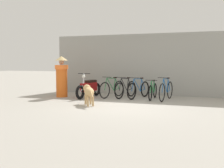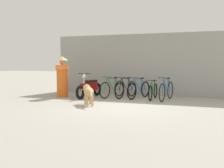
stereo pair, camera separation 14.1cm
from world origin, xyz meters
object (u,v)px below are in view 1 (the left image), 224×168
at_px(bicycle_2, 139,90).
at_px(bicycle_4, 166,91).
at_px(bicycle_3, 153,91).
at_px(bicycle_0, 112,89).
at_px(bicycle_1, 126,89).
at_px(stray_dog, 89,92).
at_px(person_in_robes, 62,76).
at_px(motorcycle, 89,88).

bearing_deg(bicycle_2, bicycle_4, 97.94).
bearing_deg(bicycle_3, bicycle_0, -89.55).
relative_size(bicycle_1, bicycle_2, 0.95).
bearing_deg(stray_dog, bicycle_0, -37.91).
relative_size(bicycle_3, stray_dog, 1.43).
bearing_deg(stray_dog, bicycle_1, -52.10).
height_order(bicycle_4, person_in_robes, person_in_robes).
distance_m(bicycle_2, stray_dog, 2.56).
bearing_deg(bicycle_3, person_in_robes, -81.40).
height_order(stray_dog, person_in_robes, person_in_robes).
xyz_separation_m(bicycle_1, motorcycle, (-1.49, -0.40, 0.05)).
bearing_deg(person_in_robes, stray_dog, 148.22).
bearing_deg(motorcycle, stray_dog, 31.03).
bearing_deg(motorcycle, bicycle_4, 101.83).
bearing_deg(bicycle_2, motorcycle, -60.30).
relative_size(bicycle_3, person_in_robes, 0.90).
bearing_deg(motorcycle, bicycle_0, 117.27).
distance_m(bicycle_0, bicycle_3, 1.73).
bearing_deg(bicycle_0, motorcycle, -51.10).
bearing_deg(person_in_robes, bicycle_4, -166.91).
xyz_separation_m(bicycle_0, bicycle_2, (1.12, 0.11, -0.01)).
xyz_separation_m(bicycle_1, stray_dog, (-0.71, -2.19, 0.10)).
height_order(bicycle_2, motorcycle, motorcycle).
bearing_deg(bicycle_0, bicycle_4, 106.87).
relative_size(bicycle_2, bicycle_4, 0.98).
relative_size(stray_dog, person_in_robes, 0.63).
distance_m(bicycle_0, stray_dog, 2.13).
bearing_deg(bicycle_0, stray_dog, 15.30).
xyz_separation_m(bicycle_0, person_in_robes, (-2.10, -0.51, 0.53)).
xyz_separation_m(bicycle_0, bicycle_1, (0.57, 0.07, -0.01)).
xyz_separation_m(motorcycle, stray_dog, (0.78, -1.79, 0.05)).
distance_m(bicycle_3, bicycle_4, 0.54).
relative_size(motorcycle, stray_dog, 1.75).
height_order(bicycle_1, bicycle_3, bicycle_1).
bearing_deg(bicycle_4, stray_dog, -39.83).
bearing_deg(bicycle_4, bicycle_0, -82.26).
height_order(bicycle_4, stray_dog, bicycle_4).
relative_size(bicycle_3, bicycle_4, 0.92).
relative_size(bicycle_0, motorcycle, 0.83).
bearing_deg(bicycle_3, motorcycle, -82.07).
xyz_separation_m(bicycle_4, motorcycle, (-3.18, -0.24, 0.03)).
distance_m(stray_dog, person_in_robes, 2.57).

